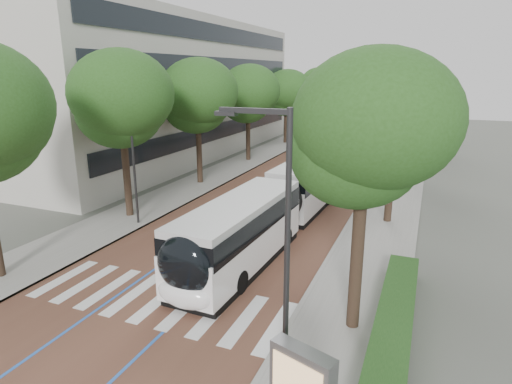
% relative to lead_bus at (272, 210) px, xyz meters
% --- Properties ---
extents(ground, '(160.00, 160.00, 0.00)m').
position_rel_lead_bus_xyz_m(ground, '(-2.08, -8.92, -1.63)').
color(ground, '#51544C').
rests_on(ground, ground).
extents(road, '(11.00, 140.00, 0.02)m').
position_rel_lead_bus_xyz_m(road, '(-2.08, 31.08, -1.62)').
color(road, '#553226').
rests_on(road, ground).
extents(sidewalk_left, '(4.00, 140.00, 0.12)m').
position_rel_lead_bus_xyz_m(sidewalk_left, '(-9.58, 31.08, -1.57)').
color(sidewalk_left, gray).
rests_on(sidewalk_left, ground).
extents(sidewalk_right, '(4.00, 140.00, 0.12)m').
position_rel_lead_bus_xyz_m(sidewalk_right, '(5.42, 31.08, -1.57)').
color(sidewalk_right, gray).
rests_on(sidewalk_right, ground).
extents(kerb_left, '(0.20, 140.00, 0.14)m').
position_rel_lead_bus_xyz_m(kerb_left, '(-7.68, 31.08, -1.57)').
color(kerb_left, gray).
rests_on(kerb_left, ground).
extents(kerb_right, '(0.20, 140.00, 0.14)m').
position_rel_lead_bus_xyz_m(kerb_right, '(3.52, 31.08, -1.57)').
color(kerb_right, gray).
rests_on(kerb_right, ground).
extents(zebra_crossing, '(10.55, 3.60, 0.01)m').
position_rel_lead_bus_xyz_m(zebra_crossing, '(-1.88, -7.92, -1.60)').
color(zebra_crossing, silver).
rests_on(zebra_crossing, ground).
extents(lane_line_left, '(0.12, 126.00, 0.01)m').
position_rel_lead_bus_xyz_m(lane_line_left, '(-3.68, 31.08, -1.60)').
color(lane_line_left, blue).
rests_on(lane_line_left, road).
extents(lane_line_right, '(0.12, 126.00, 0.01)m').
position_rel_lead_bus_xyz_m(lane_line_right, '(-0.48, 31.08, -1.60)').
color(lane_line_right, blue).
rests_on(lane_line_right, road).
extents(office_building, '(18.11, 40.00, 14.00)m').
position_rel_lead_bus_xyz_m(office_building, '(-21.55, 19.08, 5.37)').
color(office_building, '#BCB8AE').
rests_on(office_building, ground).
extents(hedge, '(1.20, 14.00, 0.80)m').
position_rel_lead_bus_xyz_m(hedge, '(7.02, -8.92, -1.11)').
color(hedge, '#184116').
rests_on(hedge, sidewalk_right).
extents(streetlight_near, '(1.82, 0.20, 8.00)m').
position_rel_lead_bus_xyz_m(streetlight_near, '(4.54, -11.92, 3.19)').
color(streetlight_near, '#2A2A2C').
rests_on(streetlight_near, sidewalk_right).
extents(streetlight_far, '(1.82, 0.20, 8.00)m').
position_rel_lead_bus_xyz_m(streetlight_far, '(4.54, 13.08, 3.19)').
color(streetlight_far, '#2A2A2C').
rests_on(streetlight_far, sidewalk_right).
extents(lamp_post_left, '(0.14, 0.14, 8.00)m').
position_rel_lead_bus_xyz_m(lamp_post_left, '(-8.18, -0.92, 2.49)').
color(lamp_post_left, '#2A2A2C').
rests_on(lamp_post_left, sidewalk_left).
extents(trees_left, '(6.18, 60.74, 9.59)m').
position_rel_lead_bus_xyz_m(trees_left, '(-9.58, 13.78, 5.02)').
color(trees_left, black).
rests_on(trees_left, ground).
extents(trees_right, '(5.32, 47.12, 9.14)m').
position_rel_lead_bus_xyz_m(trees_right, '(5.62, 12.95, 4.77)').
color(trees_right, black).
rests_on(trees_right, ground).
extents(lead_bus, '(3.27, 18.48, 3.20)m').
position_rel_lead_bus_xyz_m(lead_bus, '(0.00, 0.00, 0.00)').
color(lead_bus, black).
rests_on(lead_bus, ground).
extents(bus_queued_0, '(3.09, 12.50, 3.20)m').
position_rel_lead_bus_xyz_m(bus_queued_0, '(0.04, 15.72, -0.00)').
color(bus_queued_0, white).
rests_on(bus_queued_0, ground).
extents(bus_queued_1, '(3.21, 12.52, 3.20)m').
position_rel_lead_bus_xyz_m(bus_queued_1, '(-0.27, 28.51, -0.00)').
color(bus_queued_1, white).
rests_on(bus_queued_1, ground).
extents(bus_queued_2, '(3.08, 12.50, 3.20)m').
position_rel_lead_bus_xyz_m(bus_queued_2, '(-0.19, 41.13, -0.00)').
color(bus_queued_2, white).
rests_on(bus_queued_2, ground).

